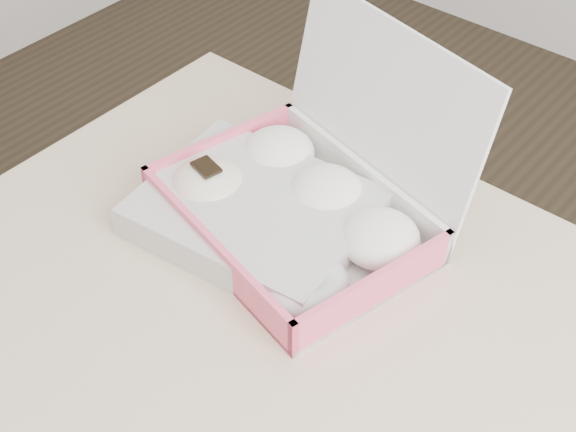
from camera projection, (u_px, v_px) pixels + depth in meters
The scene contains 2 objects.
donut_box at pixel (302, 200), 1.00m from camera, with size 0.38×0.35×0.24m.
newspapers at pixel (256, 213), 1.01m from camera, with size 0.28×0.22×0.04m, color beige.
Camera 1 is at (0.24, -0.40, 1.46)m, focal length 50.00 mm.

